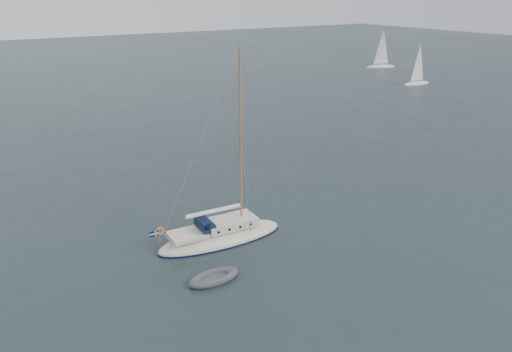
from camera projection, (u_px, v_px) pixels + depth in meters
ground at (272, 253)px, 28.92m from camera, size 300.00×300.00×0.00m
sailboat at (221, 227)px, 30.05m from camera, size 8.43×2.53×12.00m
dinghy at (214, 278)px, 26.08m from camera, size 2.86×1.29×0.41m
distant_yacht_b at (382, 49)px, 96.40m from camera, size 6.04×3.22×8.00m
distant_yacht_c at (418, 65)px, 79.16m from camera, size 5.33×2.84×7.07m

